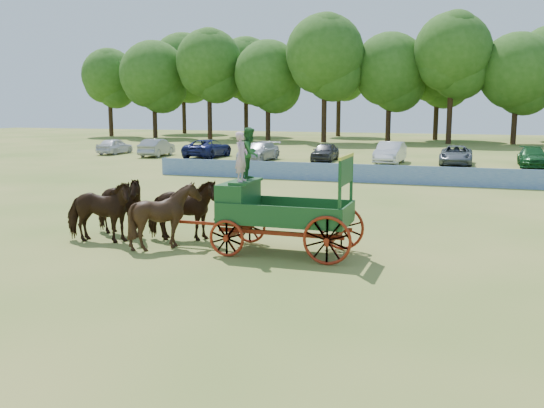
{
  "coord_description": "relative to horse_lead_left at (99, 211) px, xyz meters",
  "views": [
    {
      "loc": [
        4.89,
        -16.18,
        4.4
      ],
      "look_at": [
        -1.13,
        1.7,
        1.3
      ],
      "focal_mm": 40.0,
      "sensor_mm": 36.0,
      "label": 1
    }
  ],
  "objects": [
    {
      "name": "horse_lead_right",
      "position": [
        0.0,
        1.1,
        0.0
      ],
      "size": [
        2.58,
        1.56,
        2.04
      ],
      "primitive_type": "imported",
      "rotation": [
        0.0,
        0.0,
        1.37
      ],
      "color": "#331D0E",
      "rests_on": "ground"
    },
    {
      "name": "sponsor_banner",
      "position": [
        5.47,
        17.85,
        -0.49
      ],
      "size": [
        26.0,
        0.08,
        1.05
      ],
      "primitive_type": "cube",
      "color": "#1E4DA2",
      "rests_on": "ground"
    },
    {
      "name": "horse_wheel_right",
      "position": [
        2.4,
        1.1,
        0.0
      ],
      "size": [
        2.61,
        1.67,
        2.04
      ],
      "primitive_type": "imported",
      "rotation": [
        0.0,
        0.0,
        1.83
      ],
      "color": "#331D0E",
      "rests_on": "ground"
    },
    {
      "name": "parked_cars",
      "position": [
        9.82,
        30.06,
        -0.26
      ],
      "size": [
        56.51,
        7.6,
        1.64
      ],
      "color": "silver",
      "rests_on": "ground"
    },
    {
      "name": "treeline",
      "position": [
        1.46,
        59.57,
        8.32
      ],
      "size": [
        91.13,
        24.3,
        15.19
      ],
      "color": "#382314",
      "rests_on": "ground"
    },
    {
      "name": "horse_lead_left",
      "position": [
        0.0,
        0.0,
        0.0
      ],
      "size": [
        2.57,
        1.49,
        2.04
      ],
      "primitive_type": "imported",
      "rotation": [
        0.0,
        0.0,
        1.74
      ],
      "color": "#331D0E",
      "rests_on": "ground"
    },
    {
      "name": "ground",
      "position": [
        6.47,
        -0.15,
        -1.02
      ],
      "size": [
        160.0,
        160.0,
        0.0
      ],
      "primitive_type": "plane",
      "color": "#A5954A",
      "rests_on": "ground"
    },
    {
      "name": "farm_dray",
      "position": [
        5.36,
        0.58,
        0.61
      ],
      "size": [
        6.0,
        2.0,
        3.72
      ],
      "color": "#A63110",
      "rests_on": "ground"
    },
    {
      "name": "horse_wheel_left",
      "position": [
        2.4,
        0.0,
        0.0
      ],
      "size": [
        1.96,
        1.77,
        2.04
      ],
      "primitive_type": "imported",
      "rotation": [
        0.0,
        0.0,
        1.64
      ],
      "color": "#331D0E",
      "rests_on": "ground"
    }
  ]
}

